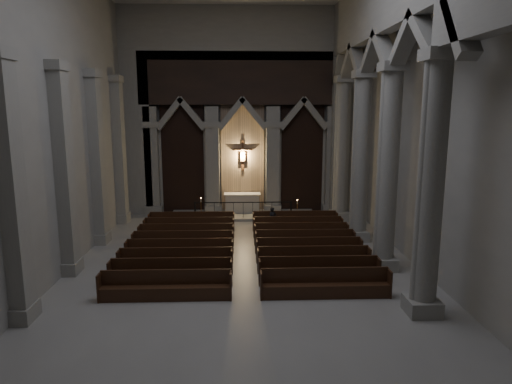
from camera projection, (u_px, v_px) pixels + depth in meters
room at (245, 70)px, 15.18m from camera, size 24.00×24.10×12.00m
sanctuary_wall at (242, 103)px, 26.69m from camera, size 14.00×0.77×12.00m
right_arcade at (395, 67)px, 16.64m from camera, size 1.00×24.00×12.00m
left_pilasters at (83, 167)px, 19.06m from camera, size 0.60×13.00×8.03m
sanctuary_step at (243, 215)px, 26.98m from camera, size 8.50×2.60×0.15m
altar at (242, 202)px, 27.49m from camera, size 2.18×0.87×1.10m
altar_rail at (243, 208)px, 25.94m from camera, size 5.56×0.09×1.09m
candle_stand_left at (201, 216)px, 25.26m from camera, size 0.25×0.25×1.47m
candle_stand_right at (297, 217)px, 25.33m from camera, size 0.23×0.23×1.34m
pews at (245, 250)px, 19.65m from camera, size 9.84×9.08×0.99m
worshipper at (273, 219)px, 23.94m from camera, size 0.52×0.44×1.20m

